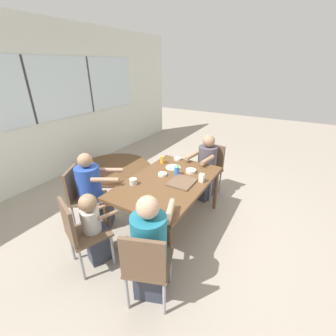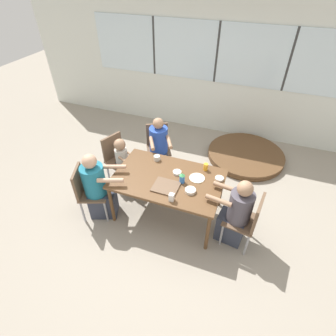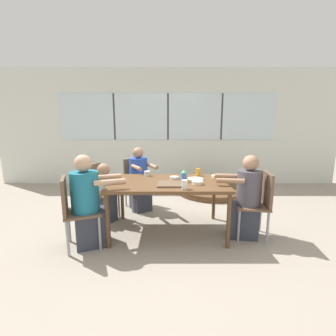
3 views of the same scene
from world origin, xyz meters
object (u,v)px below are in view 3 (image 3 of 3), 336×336
(person_woman_green_shirt, at_px, (245,201))
(bowl_white_shallow, at_px, (216,177))
(chair_for_woman_green_shirt, at_px, (259,199))
(coffee_mug, at_px, (148,174))
(juice_glass, at_px, (198,172))
(chair_for_man_teal_shirt, at_px, (136,178))
(bowl_fruit, at_px, (174,178))
(chair_for_man_blue_shirt, at_px, (74,206))
(person_man_teal_shirt, at_px, (140,182))
(chair_for_toddler, at_px, (97,187))
(bowl_cereal, at_px, (197,183))
(person_man_blue_shirt, at_px, (89,206))
(person_toddler, at_px, (106,193))
(folded_table_stack, at_px, (211,190))
(milk_carton_small, at_px, (185,185))
(sippy_cup, at_px, (184,176))

(person_woman_green_shirt, relative_size, bowl_white_shallow, 9.11)
(chair_for_woman_green_shirt, xyz_separation_m, coffee_mug, (-1.46, 0.49, 0.23))
(chair_for_woman_green_shirt, height_order, juice_glass, chair_for_woman_green_shirt)
(chair_for_man_teal_shirt, relative_size, bowl_white_shallow, 7.28)
(coffee_mug, relative_size, bowl_fruit, 0.83)
(chair_for_man_blue_shirt, relative_size, chair_for_man_teal_shirt, 1.00)
(juice_glass, bearing_deg, person_man_teal_shirt, 151.08)
(person_woman_green_shirt, bearing_deg, chair_for_man_blue_shirt, 105.61)
(person_woman_green_shirt, bearing_deg, bowl_fruit, 81.08)
(person_man_teal_shirt, bearing_deg, chair_for_toddler, 6.84)
(chair_for_toddler, xyz_separation_m, bowl_cereal, (1.45, -0.59, 0.22))
(chair_for_woman_green_shirt, relative_size, person_man_blue_shirt, 0.77)
(chair_for_man_blue_shirt, height_order, coffee_mug, chair_for_man_blue_shirt)
(chair_for_man_blue_shirt, bearing_deg, person_man_teal_shirt, 134.09)
(chair_for_man_blue_shirt, xyz_separation_m, bowl_cereal, (1.46, 0.27, 0.22))
(bowl_white_shallow, bearing_deg, chair_for_toddler, 172.83)
(person_man_teal_shirt, height_order, person_toddler, person_man_teal_shirt)
(person_man_teal_shirt, relative_size, coffee_mug, 10.76)
(folded_table_stack, bearing_deg, juice_glass, -108.22)
(milk_carton_small, distance_m, bowl_white_shallow, 0.77)
(coffee_mug, relative_size, sippy_cup, 0.63)
(chair_for_man_teal_shirt, relative_size, coffee_mug, 8.57)
(chair_for_man_teal_shirt, height_order, person_man_blue_shirt, person_man_blue_shirt)
(coffee_mug, xyz_separation_m, milk_carton_small, (0.49, -0.71, 0.02))
(juice_glass, relative_size, folded_table_stack, 0.07)
(coffee_mug, distance_m, juice_glass, 0.74)
(person_man_blue_shirt, relative_size, milk_carton_small, 10.22)
(chair_for_toddler, relative_size, person_toddler, 0.97)
(folded_table_stack, bearing_deg, bowl_fruit, -116.30)
(person_woman_green_shirt, relative_size, person_toddler, 1.21)
(bowl_cereal, distance_m, bowl_fruit, 0.40)
(person_man_blue_shirt, distance_m, person_toddler, 0.74)
(person_woman_green_shirt, bearing_deg, bowl_white_shallow, 49.72)
(chair_for_man_teal_shirt, relative_size, juice_glass, 7.86)
(chair_for_man_teal_shirt, height_order, folded_table_stack, chair_for_man_teal_shirt)
(juice_glass, height_order, bowl_fruit, juice_glass)
(person_man_teal_shirt, bearing_deg, juice_glass, 121.67)
(coffee_mug, distance_m, bowl_cereal, 0.82)
(person_man_teal_shirt, height_order, bowl_cereal, person_man_teal_shirt)
(person_woman_green_shirt, bearing_deg, juice_glass, 55.97)
(chair_for_man_blue_shirt, xyz_separation_m, person_man_teal_shirt, (0.60, 1.29, -0.03))
(chair_for_toddler, distance_m, coffee_mug, 0.83)
(chair_for_toddler, height_order, person_woman_green_shirt, person_woman_green_shirt)
(chair_for_man_blue_shirt, xyz_separation_m, person_man_blue_shirt, (0.16, 0.06, -0.02))
(person_woman_green_shirt, bearing_deg, sippy_cup, 89.00)
(sippy_cup, bearing_deg, chair_for_woman_green_shirt, -8.79)
(person_woman_green_shirt, bearing_deg, folded_table_stack, 9.61)
(bowl_fruit, bearing_deg, bowl_white_shallow, 7.89)
(milk_carton_small, bearing_deg, coffee_mug, 124.65)
(folded_table_stack, bearing_deg, chair_for_woman_green_shirt, -83.70)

